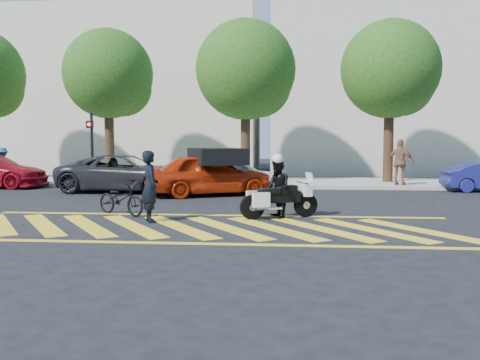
# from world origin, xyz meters

# --- Properties ---
(ground) EXTENTS (90.00, 90.00, 0.00)m
(ground) POSITION_xyz_m (0.00, 0.00, 0.00)
(ground) COLOR black
(ground) RESTS_ON ground
(sidewalk) EXTENTS (60.00, 5.00, 0.15)m
(sidewalk) POSITION_xyz_m (0.00, 12.00, 0.07)
(sidewalk) COLOR #9E998E
(sidewalk) RESTS_ON ground
(crosswalk) EXTENTS (12.33, 4.00, 0.01)m
(crosswalk) POSITION_xyz_m (-0.04, 0.00, 0.00)
(crosswalk) COLOR yellow
(crosswalk) RESTS_ON ground
(building_left) EXTENTS (16.00, 8.00, 10.00)m
(building_left) POSITION_xyz_m (-8.00, 21.00, 5.00)
(building_left) COLOR beige
(building_left) RESTS_ON ground
(building_right) EXTENTS (16.00, 8.00, 11.00)m
(building_right) POSITION_xyz_m (9.00, 21.00, 5.50)
(building_right) COLOR beige
(building_right) RESTS_ON ground
(tree_left) EXTENTS (4.20, 4.20, 7.26)m
(tree_left) POSITION_xyz_m (-6.37, 12.06, 4.99)
(tree_left) COLOR black
(tree_left) RESTS_ON ground
(tree_center) EXTENTS (4.60, 4.60, 7.56)m
(tree_center) POSITION_xyz_m (0.13, 12.06, 5.10)
(tree_center) COLOR black
(tree_center) RESTS_ON ground
(tree_right) EXTENTS (4.40, 4.40, 7.41)m
(tree_right) POSITION_xyz_m (6.63, 12.06, 5.05)
(tree_right) COLOR black
(tree_right) RESTS_ON ground
(signal_pole) EXTENTS (0.28, 0.43, 3.20)m
(signal_pole) POSITION_xyz_m (-6.50, 9.74, 1.92)
(signal_pole) COLOR black
(signal_pole) RESTS_ON ground
(officer_bike) EXTENTS (0.68, 0.77, 1.77)m
(officer_bike) POSITION_xyz_m (-1.46, 0.66, 0.88)
(officer_bike) COLOR black
(officer_bike) RESTS_ON ground
(bicycle) EXTENTS (1.74, 1.33, 0.88)m
(bicycle) POSITION_xyz_m (-2.55, 1.72, 0.44)
(bicycle) COLOR black
(bicycle) RESTS_ON ground
(police_motorcycle) EXTENTS (2.01, 1.12, 0.94)m
(police_motorcycle) POSITION_xyz_m (1.69, 1.54, 0.51)
(police_motorcycle) COLOR black
(police_motorcycle) RESTS_ON ground
(officer_moto) EXTENTS (0.83, 0.92, 1.55)m
(officer_moto) POSITION_xyz_m (1.67, 1.55, 0.77)
(officer_moto) COLOR black
(officer_moto) RESTS_ON ground
(red_convertible) EXTENTS (4.93, 3.54, 1.56)m
(red_convertible) POSITION_xyz_m (-0.93, 6.80, 0.78)
(red_convertible) COLOR #AC2607
(red_convertible) RESTS_ON ground
(parked_mid_left) EXTENTS (5.38, 2.68, 1.46)m
(parked_mid_left) POSITION_xyz_m (-4.34, 7.80, 0.73)
(parked_mid_left) COLOR black
(parked_mid_left) RESTS_ON ground
(parked_mid_right) EXTENTS (3.91, 1.82, 1.30)m
(parked_mid_right) POSITION_xyz_m (-0.10, 8.86, 0.65)
(parked_mid_right) COLOR silver
(parked_mid_right) RESTS_ON ground
(pedestrian_left) EXTENTS (1.01, 0.59, 1.55)m
(pedestrian_left) POSITION_xyz_m (-11.05, 10.58, 0.93)
(pedestrian_left) COLOR navy
(pedestrian_left) RESTS_ON sidewalk
(pedestrian_right) EXTENTS (1.22, 0.92, 1.93)m
(pedestrian_right) POSITION_xyz_m (6.64, 10.11, 1.11)
(pedestrian_right) COLOR #945E43
(pedestrian_right) RESTS_ON sidewalk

